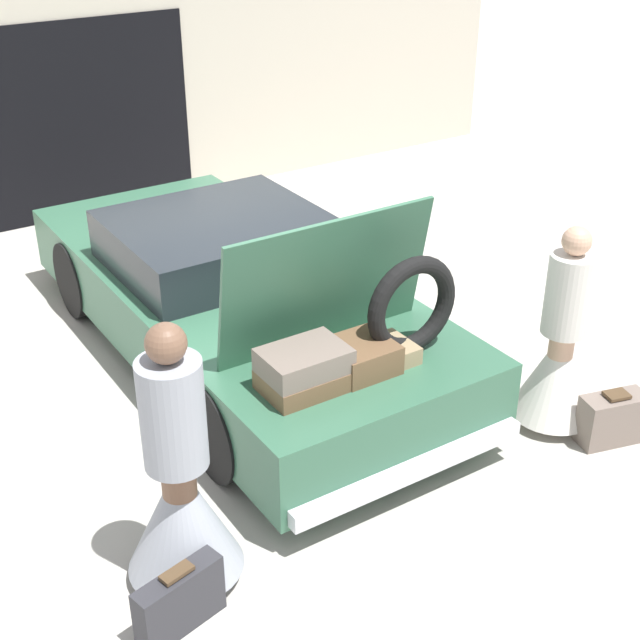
% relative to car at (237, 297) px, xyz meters
% --- Properties ---
extents(ground_plane, '(40.00, 40.00, 0.00)m').
position_rel_car_xyz_m(ground_plane, '(-0.00, 0.02, -0.55)').
color(ground_plane, '#ADA89E').
extents(garage_wall_back, '(12.00, 0.14, 2.80)m').
position_rel_car_xyz_m(garage_wall_back, '(-0.00, 3.92, 0.84)').
color(garage_wall_back, beige).
rests_on(garage_wall_back, ground_plane).
extents(car, '(1.96, 4.74, 1.71)m').
position_rel_car_xyz_m(car, '(0.00, 0.00, 0.00)').
color(car, '#336047').
rests_on(car, ground_plane).
extents(person_left, '(0.69, 0.69, 1.70)m').
position_rel_car_xyz_m(person_left, '(-1.51, -2.12, 0.05)').
color(person_left, brown).
rests_on(person_left, ground_plane).
extents(person_right, '(0.63, 0.63, 1.57)m').
position_rel_car_xyz_m(person_right, '(1.51, -2.15, 0.01)').
color(person_right, tan).
rests_on(person_right, ground_plane).
extents(suitcase_beside_left_person, '(0.55, 0.26, 0.41)m').
position_rel_car_xyz_m(suitcase_beside_left_person, '(-1.70, -2.47, -0.36)').
color(suitcase_beside_left_person, '#2D2D33').
rests_on(suitcase_beside_left_person, ground_plane).
extents(suitcase_beside_right_person, '(0.52, 0.33, 0.41)m').
position_rel_car_xyz_m(suitcase_beside_right_person, '(1.67, -2.57, -0.36)').
color(suitcase_beside_right_person, '#75665B').
rests_on(suitcase_beside_right_person, ground_plane).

